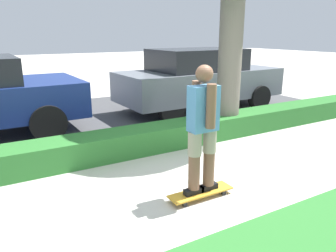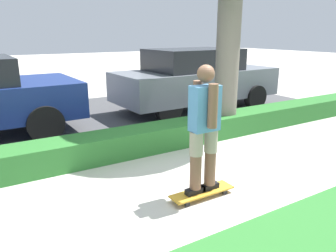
# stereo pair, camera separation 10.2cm
# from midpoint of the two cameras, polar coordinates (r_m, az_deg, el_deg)

# --- Properties ---
(ground_plane) EXTENTS (60.00, 60.00, 0.00)m
(ground_plane) POSITION_cam_midpoint_polar(r_m,az_deg,el_deg) (4.50, 4.83, -10.57)
(ground_plane) COLOR #BCB7AD
(street_asphalt) EXTENTS (12.65, 5.00, 0.01)m
(street_asphalt) POSITION_cam_midpoint_polar(r_m,az_deg,el_deg) (8.09, -12.32, 1.28)
(street_asphalt) COLOR #474749
(street_asphalt) RESTS_ON ground_plane
(hedge_row) EXTENTS (12.65, 0.60, 0.42)m
(hedge_row) POSITION_cam_midpoint_polar(r_m,az_deg,el_deg) (5.70, -4.30, -2.44)
(hedge_row) COLOR #2D702D
(hedge_row) RESTS_ON ground_plane
(skateboard) EXTENTS (0.86, 0.24, 0.08)m
(skateboard) POSITION_cam_midpoint_polar(r_m,az_deg,el_deg) (4.22, 6.44, -11.43)
(skateboard) COLOR gold
(skateboard) RESTS_ON ground_plane
(skater_person) EXTENTS (0.48, 0.40, 1.57)m
(skater_person) POSITION_cam_midpoint_polar(r_m,az_deg,el_deg) (3.91, 6.82, -0.25)
(skater_person) COLOR black
(skater_person) RESTS_ON skateboard
(parked_car_middle) EXTENTS (4.51, 1.92, 1.60)m
(parked_car_middle) POSITION_cam_midpoint_polar(r_m,az_deg,el_deg) (8.82, 5.89, 8.22)
(parked_car_middle) COLOR slate
(parked_car_middle) RESTS_ON ground_plane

